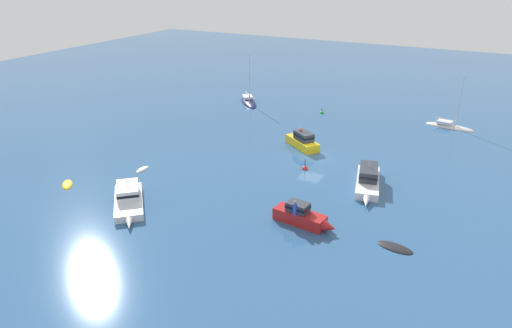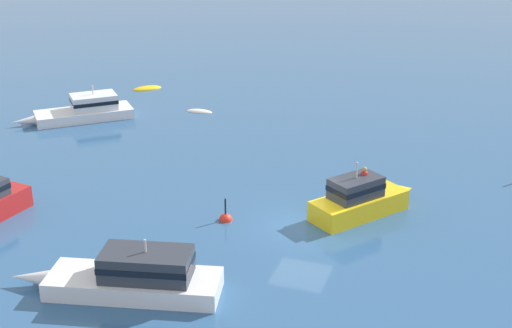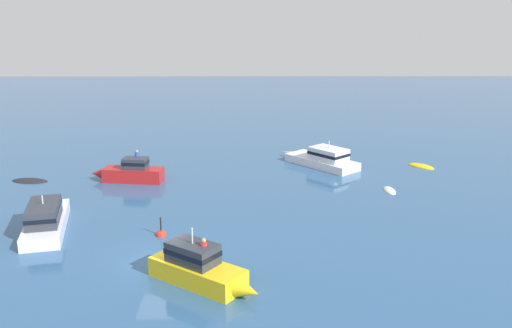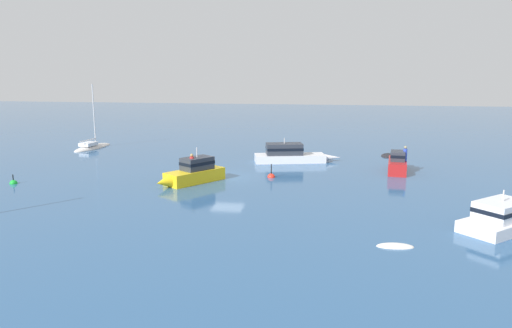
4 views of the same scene
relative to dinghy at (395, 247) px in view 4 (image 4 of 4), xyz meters
name	(u,v)px [view 4 (image 4 of 4)]	position (x,y,z in m)	size (l,w,h in m)	color
ground_plane	(227,177)	(11.41, -14.29, 0.00)	(160.00, 160.00, 0.00)	#2D5684
dinghy	(395,247)	(0.00, 0.00, 0.00)	(1.87, 0.84, 0.35)	silver
ketch	(92,147)	(29.00, -26.60, 0.09)	(2.65, 6.26, 7.25)	silver
cabin_cruiser	(193,173)	(13.63, -12.13, 0.79)	(4.53, 5.55, 2.68)	yellow
launch	(507,217)	(-6.41, -3.94, 0.65)	(6.72, 6.28, 2.23)	white
rib_1	(388,156)	(-2.38, -26.29, 0.00)	(1.67, 2.95, 0.39)	black
motor_cruiser	(397,163)	(-2.38, -18.79, 0.72)	(1.97, 5.52, 2.26)	#B21E1E
powerboat	(290,154)	(7.02, -21.67, 0.72)	(8.14, 3.51, 2.26)	white
channel_buoy	(271,177)	(7.93, -14.87, 0.01)	(0.63, 0.63, 1.39)	red
mooring_buoy	(14,184)	(27.04, -9.74, 0.01)	(0.58, 0.58, 1.00)	green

